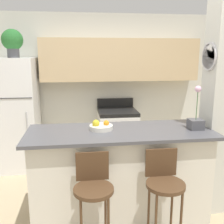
{
  "coord_description": "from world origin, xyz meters",
  "views": [
    {
      "loc": [
        -0.45,
        -2.71,
        1.87
      ],
      "look_at": [
        0.0,
        0.7,
        1.1
      ],
      "focal_mm": 42.0,
      "sensor_mm": 36.0,
      "label": 1
    }
  ],
  "objects": [
    {
      "name": "ground_plane",
      "position": [
        0.0,
        0.0,
        0.0
      ],
      "size": [
        14.0,
        14.0,
        0.0
      ],
      "primitive_type": "plane",
      "color": "tan"
    },
    {
      "name": "wall_back",
      "position": [
        0.13,
        1.94,
        1.48
      ],
      "size": [
        5.6,
        0.38,
        2.55
      ],
      "color": "silver",
      "rests_on": "ground_plane"
    },
    {
      "name": "pillar_right",
      "position": [
        1.18,
        0.05,
        1.28
      ],
      "size": [
        0.38,
        0.32,
        2.55
      ],
      "color": "silver",
      "rests_on": "ground_plane"
    },
    {
      "name": "counter_bar",
      "position": [
        0.0,
        0.0,
        0.53
      ],
      "size": [
        2.03,
        0.77,
        1.05
      ],
      "color": "silver",
      "rests_on": "ground_plane"
    },
    {
      "name": "refrigerator",
      "position": [
        -1.42,
        1.61,
        0.9
      ],
      "size": [
        0.62,
        0.74,
        1.8
      ],
      "color": "white",
      "rests_on": "ground_plane"
    },
    {
      "name": "stove_range",
      "position": [
        0.23,
        1.67,
        0.46
      ],
      "size": [
        0.66,
        0.63,
        1.07
      ],
      "color": "white",
      "rests_on": "ground_plane"
    },
    {
      "name": "bar_stool_left",
      "position": [
        -0.33,
        -0.53,
        0.65
      ],
      "size": [
        0.37,
        0.37,
        0.97
      ],
      "color": "#4C331E",
      "rests_on": "ground_plane"
    },
    {
      "name": "bar_stool_right",
      "position": [
        0.33,
        -0.53,
        0.65
      ],
      "size": [
        0.37,
        0.37,
        0.97
      ],
      "color": "#4C331E",
      "rests_on": "ground_plane"
    },
    {
      "name": "potted_plant_on_fridge",
      "position": [
        -1.42,
        1.61,
        2.05
      ],
      "size": [
        0.32,
        0.32,
        0.43
      ],
      "color": "#4C4C51",
      "rests_on": "refrigerator"
    },
    {
      "name": "orchid_vase",
      "position": [
        0.84,
        -0.05,
        1.15
      ],
      "size": [
        0.15,
        0.15,
        0.48
      ],
      "color": "#4C4C51",
      "rests_on": "counter_bar"
    },
    {
      "name": "fruit_bowl",
      "position": [
        -0.21,
        0.07,
        1.08
      ],
      "size": [
        0.26,
        0.26,
        0.12
      ],
      "color": "silver",
      "rests_on": "counter_bar"
    }
  ]
}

